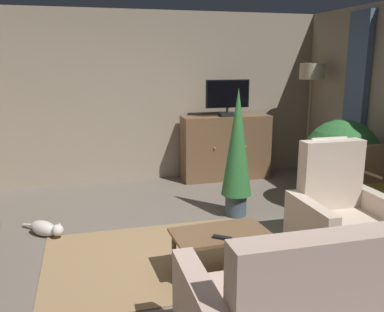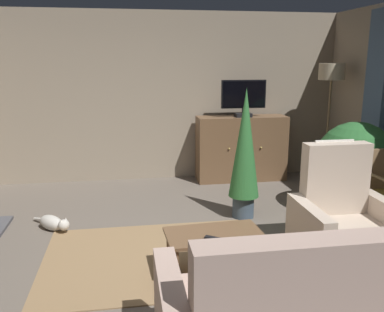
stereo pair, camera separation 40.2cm
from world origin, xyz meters
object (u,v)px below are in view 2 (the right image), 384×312
(armchair_near_window, at_px, (344,228))
(potted_plant_leafy_by_curtain, at_px, (245,150))
(tv_remote, at_px, (214,239))
(potted_plant_tall_palm_by_window, at_px, (355,162))
(cat, at_px, (53,223))
(floor_lamp, at_px, (331,80))
(tv_cabinet, at_px, (241,150))
(coffee_table, at_px, (214,238))
(television, at_px, (244,97))

(armchair_near_window, height_order, potted_plant_leafy_by_curtain, potted_plant_leafy_by_curtain)
(tv_remote, bearing_deg, potted_plant_tall_palm_by_window, 69.75)
(armchair_near_window, bearing_deg, cat, 157.16)
(cat, height_order, floor_lamp, floor_lamp)
(armchair_near_window, height_order, floor_lamp, floor_lamp)
(armchair_near_window, distance_m, potted_plant_leafy_by_curtain, 1.54)
(floor_lamp, bearing_deg, potted_plant_leafy_by_curtain, -143.67)
(tv_cabinet, relative_size, coffee_table, 1.61)
(coffee_table, relative_size, floor_lamp, 0.48)
(coffee_table, xyz_separation_m, potted_plant_leafy_by_curtain, (0.67, 1.36, 0.52))
(tv_cabinet, distance_m, cat, 3.25)
(cat, bearing_deg, coffee_table, -38.30)
(tv_remote, relative_size, armchair_near_window, 0.15)
(tv_remote, distance_m, armchair_near_window, 1.36)
(television, bearing_deg, armchair_near_window, -85.71)
(armchair_near_window, bearing_deg, tv_cabinet, 94.22)
(floor_lamp, bearing_deg, armchair_near_window, -112.98)
(armchair_near_window, height_order, cat, armchair_near_window)
(television, distance_m, tv_remote, 3.41)
(armchair_near_window, distance_m, potted_plant_tall_palm_by_window, 1.50)
(potted_plant_tall_palm_by_window, relative_size, cat, 2.22)
(armchair_near_window, bearing_deg, tv_remote, -171.68)
(tv_remote, bearing_deg, television, 105.95)
(tv_remote, xyz_separation_m, floor_lamp, (2.44, 2.78, 1.21))
(potted_plant_leafy_by_curtain, xyz_separation_m, floor_lamp, (1.74, 1.28, 0.76))
(coffee_table, relative_size, potted_plant_tall_palm_by_window, 0.76)
(cat, bearing_deg, potted_plant_leafy_by_curtain, 1.43)
(tv_cabinet, height_order, tv_remote, tv_cabinet)
(tv_cabinet, height_order, armchair_near_window, armchair_near_window)
(tv_remote, bearing_deg, cat, 174.28)
(television, relative_size, potted_plant_leafy_by_curtain, 0.44)
(coffee_table, height_order, tv_remote, tv_remote)
(potted_plant_leafy_by_curtain, bearing_deg, armchair_near_window, -63.78)
(armchair_near_window, xyz_separation_m, potted_plant_tall_palm_by_window, (0.80, 1.23, 0.32))
(potted_plant_tall_palm_by_window, xyz_separation_m, potted_plant_leafy_by_curtain, (-1.44, 0.07, 0.20))
(coffee_table, distance_m, tv_remote, 0.16)
(tv_cabinet, xyz_separation_m, floor_lamp, (1.31, -0.35, 1.13))
(coffee_table, height_order, cat, coffee_table)
(tv_remote, xyz_separation_m, armchair_near_window, (1.35, 0.20, -0.07))
(tv_remote, relative_size, potted_plant_leafy_by_curtain, 0.10)
(television, bearing_deg, tv_remote, -110.17)
(potted_plant_leafy_by_curtain, relative_size, cat, 3.03)
(armchair_near_window, relative_size, floor_lamp, 0.62)
(potted_plant_leafy_by_curtain, bearing_deg, cat, -178.57)
(cat, xyz_separation_m, floor_lamp, (4.05, 1.33, 1.55))
(potted_plant_tall_palm_by_window, bearing_deg, tv_cabinet, 120.88)
(television, distance_m, potted_plant_leafy_by_curtain, 1.71)
(tv_cabinet, height_order, potted_plant_tall_palm_by_window, potted_plant_tall_palm_by_window)
(tv_remote, relative_size, potted_plant_tall_palm_by_window, 0.14)
(tv_remote, distance_m, potted_plant_leafy_by_curtain, 1.72)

